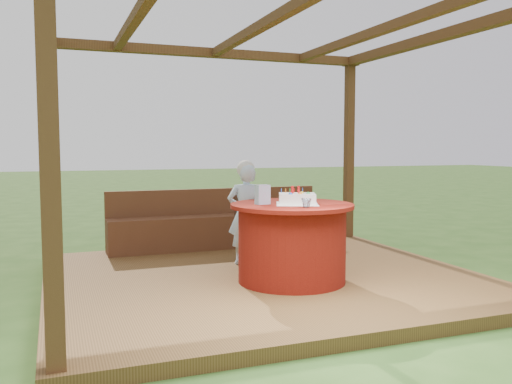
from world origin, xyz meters
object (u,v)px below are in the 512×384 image
Objects in this scene: elderly_woman at (246,212)px; gift_bag at (262,195)px; table at (292,242)px; drinking_glass at (306,203)px; birthday_cake at (297,199)px; chair at (254,221)px; bench at (219,228)px.

elderly_woman is 6.25× the size of gift_bag.
drinking_glass reaches higher than table.
birthday_cake reaches higher than drinking_glass.
bench is at bearing 99.91° from chair.
elderly_woman is (-0.00, -1.14, 0.36)m from bench.
gift_bag reaches higher than drinking_glass.
bench is 5.56× the size of birthday_cake.
gift_bag is (-0.31, -1.07, 0.42)m from chair.
table is 6.39× the size of gift_bag.
birthday_cake reaches higher than chair.
elderly_woman is at bearing 96.37° from drinking_glass.
chair is 9.12× the size of drinking_glass.
chair is at bearing 88.98° from drinking_glass.
chair is 1.54m from drinking_glass.
table is 13.15× the size of drinking_glass.
birthday_cake is 2.74× the size of gift_bag.
drinking_glass is at bearing -65.52° from gift_bag.
chair is at bearing 45.88° from elderly_woman.
birthday_cake is (0.19, -1.01, 0.24)m from elderly_woman.
chair is 0.29m from elderly_woman.
chair is at bearing 89.56° from table.
gift_bag is (-0.14, -2.03, 0.64)m from bench.
gift_bag is 0.51m from drinking_glass.
chair is (0.01, 1.13, 0.07)m from table.
elderly_woman is at bearing 100.68° from birthday_cake.
table is 0.58m from gift_bag.
birthday_cake is at bearing -68.13° from table.
chair is at bearing 90.86° from birthday_cake.
bench is 2.10m from table.
gift_bag is at bearing -98.77° from elderly_woman.
birthday_cake is at bearing -89.14° from chair.
chair is at bearing -80.09° from bench.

